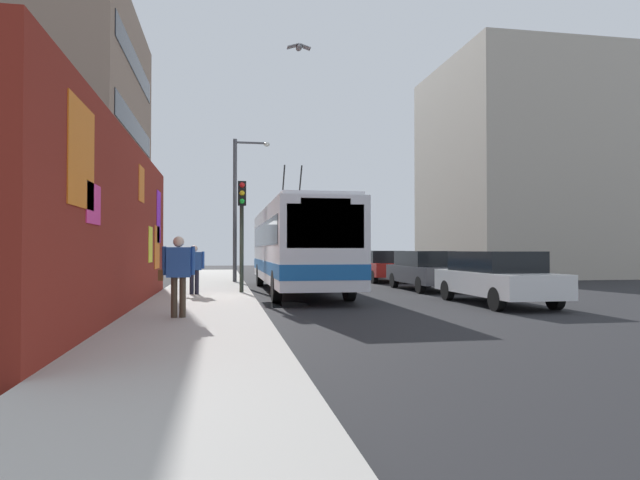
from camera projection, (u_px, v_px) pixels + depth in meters
ground_plane at (254, 301)px, 17.46m from camera, size 80.00×80.00×0.00m
sidewalk_slab at (203, 299)px, 17.18m from camera, size 48.00×3.20×0.15m
graffiti_wall at (125, 226)px, 13.29m from camera, size 14.63×0.32×4.38m
building_far_left at (50, 144)px, 26.32m from camera, size 12.27×7.84×13.45m
building_far_right at (513, 171)px, 34.43m from camera, size 10.82×9.16×13.22m
city_bus at (297, 245)px, 20.95m from camera, size 12.05×2.59×5.06m
parked_car_white at (496, 276)px, 16.24m from camera, size 4.91×1.92×1.58m
parked_car_dark_gray at (424, 269)px, 22.05m from camera, size 4.83×1.73×1.58m
parked_car_red at (382, 265)px, 27.83m from camera, size 4.19×1.85×1.58m
parked_car_champagne at (356, 263)px, 33.23m from camera, size 4.62×1.88×1.58m
pedestrian_midblock at (194, 266)px, 18.15m from camera, size 0.22×0.73×1.62m
pedestrian_near_wall at (178, 269)px, 11.92m from camera, size 0.24×0.78×1.77m
traffic_light at (242, 217)px, 18.93m from camera, size 0.49×0.28×3.87m
street_lamp at (239, 200)px, 25.41m from camera, size 0.44×1.70×6.63m
flying_pigeons at (341, 16)px, 12.80m from camera, size 0.86×2.44×1.55m
curbside_puddle at (277, 305)px, 16.16m from camera, size 1.89×1.89×0.00m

